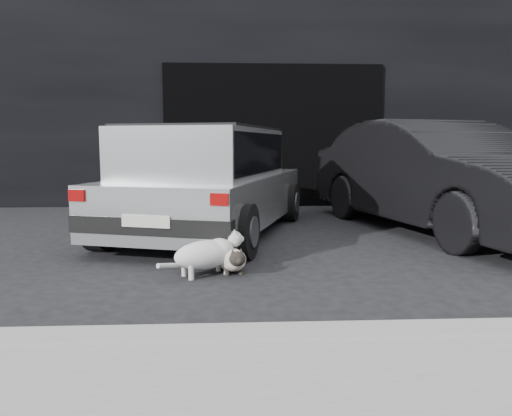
{
  "coord_description": "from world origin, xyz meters",
  "views": [
    {
      "loc": [
        0.2,
        -5.28,
        1.16
      ],
      "look_at": [
        0.46,
        -0.33,
        0.52
      ],
      "focal_mm": 35.0,
      "sensor_mm": 36.0,
      "label": 1
    }
  ],
  "objects_px": {
    "second_car": "(439,176)",
    "silver_hatchback": "(208,176)",
    "cat_siamese": "(232,259)",
    "cat_white": "(209,253)"
  },
  "relations": [
    {
      "from": "second_car",
      "to": "silver_hatchback",
      "type": "bearing_deg",
      "value": 168.05
    },
    {
      "from": "silver_hatchback",
      "to": "second_car",
      "type": "height_order",
      "value": "second_car"
    },
    {
      "from": "second_car",
      "to": "cat_siamese",
      "type": "xyz_separation_m",
      "value": [
        -2.75,
        -2.02,
        -0.62
      ]
    },
    {
      "from": "cat_siamese",
      "to": "second_car",
      "type": "bearing_deg",
      "value": -157.01
    },
    {
      "from": "cat_white",
      "to": "cat_siamese",
      "type": "bearing_deg",
      "value": 82.1
    },
    {
      "from": "silver_hatchback",
      "to": "second_car",
      "type": "xyz_separation_m",
      "value": [
        3.03,
        0.09,
        -0.01
      ]
    },
    {
      "from": "silver_hatchback",
      "to": "cat_white",
      "type": "relative_size",
      "value": 5.32
    },
    {
      "from": "silver_hatchback",
      "to": "second_car",
      "type": "bearing_deg",
      "value": 18.9
    },
    {
      "from": "second_car",
      "to": "cat_white",
      "type": "relative_size",
      "value": 5.91
    },
    {
      "from": "cat_siamese",
      "to": "cat_white",
      "type": "height_order",
      "value": "cat_white"
    }
  ]
}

